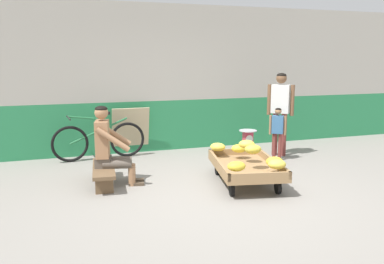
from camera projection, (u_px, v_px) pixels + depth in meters
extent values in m
plane|color=gray|center=(221.00, 197.00, 5.29)|extent=(80.00, 80.00, 0.00)
cube|color=#287F4C|center=(161.00, 125.00, 8.06)|extent=(16.00, 0.30, 0.98)
cube|color=#A8A399|center=(160.00, 53.00, 7.81)|extent=(16.00, 0.30, 1.83)
cube|color=#99754C|center=(245.00, 168.00, 5.84)|extent=(1.11, 1.58, 0.05)
cube|color=#99754C|center=(218.00, 164.00, 5.77)|extent=(0.32, 1.42, 0.10)
cube|color=#99754C|center=(272.00, 162.00, 5.88)|extent=(0.32, 1.42, 0.10)
cube|color=#99754C|center=(234.00, 152.00, 6.51)|extent=(0.83, 0.20, 0.10)
cube|color=#99754C|center=(260.00, 177.00, 5.14)|extent=(0.83, 0.20, 0.10)
cylinder|color=black|center=(217.00, 169.00, 6.32)|extent=(0.08, 0.19, 0.18)
cylinder|color=black|center=(256.00, 168.00, 6.40)|extent=(0.08, 0.19, 0.18)
cylinder|color=black|center=(232.00, 189.00, 5.33)|extent=(0.08, 0.19, 0.18)
cylinder|color=black|center=(278.00, 187.00, 5.41)|extent=(0.08, 0.19, 0.18)
ellipsoid|color=yellow|center=(277.00, 164.00, 5.29)|extent=(0.28, 0.24, 0.13)
ellipsoid|color=gold|center=(274.00, 162.00, 5.44)|extent=(0.24, 0.19, 0.13)
ellipsoid|color=yellow|center=(239.00, 148.00, 6.23)|extent=(0.26, 0.21, 0.13)
ellipsoid|color=yellow|center=(218.00, 147.00, 6.33)|extent=(0.30, 0.29, 0.13)
ellipsoid|color=gold|center=(236.00, 166.00, 5.19)|extent=(0.26, 0.20, 0.13)
ellipsoid|color=yellow|center=(247.00, 144.00, 5.95)|extent=(0.30, 0.27, 0.13)
ellipsoid|color=gold|center=(253.00, 149.00, 5.61)|extent=(0.25, 0.20, 0.13)
cube|color=brown|center=(104.00, 168.00, 5.78)|extent=(0.41, 1.12, 0.05)
cube|color=brown|center=(103.00, 170.00, 6.18)|extent=(0.25, 0.10, 0.22)
cube|color=brown|center=(104.00, 185.00, 5.44)|extent=(0.25, 0.10, 0.22)
cylinder|color=#9E704C|center=(132.00, 173.00, 5.94)|extent=(0.10, 0.10, 0.27)
cube|color=#4C3D2D|center=(136.00, 180.00, 5.97)|extent=(0.23, 0.13, 0.04)
cylinder|color=brown|center=(118.00, 161.00, 5.88)|extent=(0.42, 0.21, 0.13)
cylinder|color=#9E704C|center=(132.00, 176.00, 5.76)|extent=(0.10, 0.10, 0.27)
cube|color=#4C3D2D|center=(136.00, 184.00, 5.79)|extent=(0.23, 0.13, 0.04)
cylinder|color=brown|center=(117.00, 164.00, 5.71)|extent=(0.42, 0.21, 0.13)
cube|color=brown|center=(103.00, 162.00, 5.77)|extent=(0.27, 0.32, 0.14)
cube|color=#9E704C|center=(102.00, 139.00, 5.71)|extent=(0.24, 0.35, 0.52)
cylinder|color=#9E704C|center=(115.00, 134.00, 5.92)|extent=(0.48, 0.17, 0.36)
cylinder|color=#9E704C|center=(113.00, 140.00, 5.53)|extent=(0.48, 0.17, 0.36)
sphere|color=#9E704C|center=(101.00, 113.00, 5.64)|extent=(0.19, 0.19, 0.19)
ellipsoid|color=black|center=(101.00, 109.00, 5.63)|extent=(0.17, 0.17, 0.09)
cube|color=#19847F|center=(247.00, 156.00, 6.93)|extent=(0.36, 0.28, 0.30)
cylinder|color=#28282D|center=(248.00, 146.00, 6.90)|extent=(0.20, 0.20, 0.03)
cube|color=#C6384C|center=(248.00, 138.00, 6.88)|extent=(0.16, 0.10, 0.24)
cylinder|color=white|center=(249.00, 139.00, 6.83)|extent=(0.13, 0.01, 0.13)
cylinder|color=#B2B5BA|center=(248.00, 131.00, 6.85)|extent=(0.30, 0.30, 0.01)
torus|color=black|center=(70.00, 144.00, 7.05)|extent=(0.64, 0.10, 0.64)
torus|color=black|center=(127.00, 140.00, 7.44)|extent=(0.64, 0.10, 0.64)
cylinder|color=#236B3D|center=(99.00, 131.00, 7.21)|extent=(1.03, 0.12, 0.43)
cylinder|color=#236B3D|center=(105.00, 128.00, 7.24)|extent=(0.04, 0.04, 0.48)
cylinder|color=#236B3D|center=(87.00, 118.00, 7.09)|extent=(0.62, 0.08, 0.12)
cube|color=black|center=(104.00, 113.00, 7.19)|extent=(0.21, 0.12, 0.05)
cylinder|color=black|center=(69.00, 118.00, 6.97)|extent=(0.07, 0.48, 0.03)
cube|color=#C6B289|center=(131.00, 131.00, 7.68)|extent=(0.70, 0.22, 0.88)
cylinder|color=brown|center=(284.00, 135.00, 7.49)|extent=(0.10, 0.10, 0.80)
cylinder|color=brown|center=(275.00, 134.00, 7.55)|extent=(0.10, 0.10, 0.80)
cube|color=silver|center=(281.00, 99.00, 7.40)|extent=(0.37, 0.36, 0.52)
cylinder|color=brown|center=(292.00, 100.00, 7.33)|extent=(0.07, 0.07, 0.56)
cylinder|color=brown|center=(269.00, 100.00, 7.48)|extent=(0.07, 0.07, 0.56)
sphere|color=brown|center=(281.00, 78.00, 7.34)|extent=(0.19, 0.19, 0.19)
ellipsoid|color=black|center=(282.00, 75.00, 7.33)|extent=(0.17, 0.17, 0.09)
cylinder|color=brown|center=(280.00, 147.00, 7.17)|extent=(0.06, 0.06, 0.49)
cylinder|color=brown|center=(274.00, 147.00, 7.20)|extent=(0.06, 0.06, 0.49)
cube|color=#386693|center=(278.00, 125.00, 7.11)|extent=(0.23, 0.21, 0.32)
cylinder|color=#9E704C|center=(285.00, 126.00, 7.08)|extent=(0.04, 0.04, 0.34)
cylinder|color=#9E704C|center=(270.00, 125.00, 7.16)|extent=(0.04, 0.04, 0.34)
sphere|color=#9E704C|center=(278.00, 111.00, 7.07)|extent=(0.12, 0.12, 0.12)
ellipsoid|color=black|center=(278.00, 109.00, 7.07)|extent=(0.11, 0.11, 0.05)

